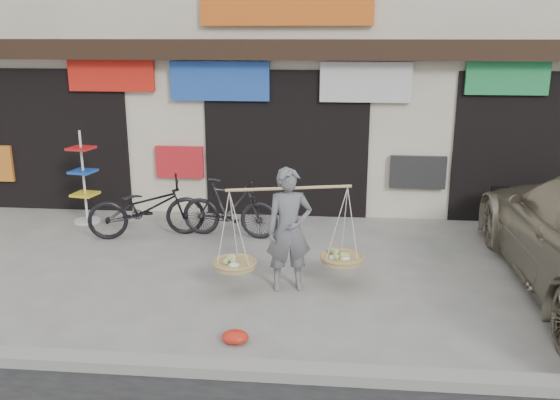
# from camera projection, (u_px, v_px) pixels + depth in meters

# --- Properties ---
(ground) EXTENTS (70.00, 70.00, 0.00)m
(ground) POSITION_uv_depth(u_px,v_px,m) (264.00, 292.00, 7.90)
(ground) COLOR gray
(ground) RESTS_ON ground
(kerb) EXTENTS (70.00, 0.25, 0.12)m
(kerb) POSITION_uv_depth(u_px,v_px,m) (239.00, 369.00, 5.97)
(kerb) COLOR gray
(kerb) RESTS_ON ground
(shophouse_block) EXTENTS (14.00, 6.32, 7.00)m
(shophouse_block) POSITION_uv_depth(u_px,v_px,m) (298.00, 28.00, 13.11)
(shophouse_block) COLOR beige
(shophouse_block) RESTS_ON ground
(street_vendor) EXTENTS (1.97, 0.89, 1.66)m
(street_vendor) POSITION_uv_depth(u_px,v_px,m) (289.00, 234.00, 7.81)
(street_vendor) COLOR slate
(street_vendor) RESTS_ON ground
(bike_0) EXTENTS (2.05, 1.24, 1.02)m
(bike_0) POSITION_uv_depth(u_px,v_px,m) (147.00, 208.00, 9.92)
(bike_0) COLOR black
(bike_0) RESTS_ON ground
(bike_1) EXTENTS (1.72, 0.69, 1.00)m
(bike_1) POSITION_uv_depth(u_px,v_px,m) (230.00, 208.00, 9.91)
(bike_1) COLOR black
(bike_1) RESTS_ON ground
(display_rack) EXTENTS (0.46, 0.46, 1.68)m
(display_rack) POSITION_uv_depth(u_px,v_px,m) (84.00, 186.00, 10.65)
(display_rack) COLOR silver
(display_rack) RESTS_ON ground
(red_bag) EXTENTS (0.31, 0.25, 0.14)m
(red_bag) POSITION_uv_depth(u_px,v_px,m) (235.00, 337.00, 6.58)
(red_bag) COLOR red
(red_bag) RESTS_ON ground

